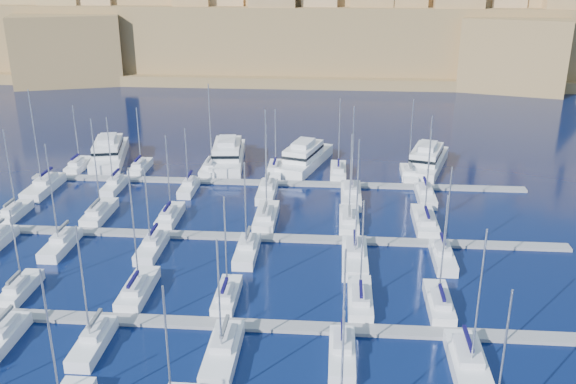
# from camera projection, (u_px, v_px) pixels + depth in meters

# --- Properties ---
(ground) EXTENTS (600.00, 600.00, 0.00)m
(ground) POSITION_uv_depth(u_px,v_px,m) (247.00, 273.00, 79.13)
(ground) COLOR #030A33
(ground) RESTS_ON ground
(pontoon_mid_near) EXTENTS (84.00, 2.00, 0.40)m
(pontoon_mid_near) POSITION_uv_depth(u_px,v_px,m) (231.00, 324.00, 67.88)
(pontoon_mid_near) COLOR slate
(pontoon_mid_near) RESTS_ON ground
(pontoon_mid_far) EXTENTS (84.00, 2.00, 0.40)m
(pontoon_mid_far) POSITION_uv_depth(u_px,v_px,m) (257.00, 237.00, 88.38)
(pontoon_mid_far) COLOR slate
(pontoon_mid_far) RESTS_ON ground
(pontoon_far) EXTENTS (84.00, 2.00, 0.40)m
(pontoon_far) POSITION_uv_depth(u_px,v_px,m) (273.00, 183.00, 108.88)
(pontoon_far) COLOR slate
(pontoon_far) RESTS_ON ground
(sailboat_13) EXTENTS (2.28, 7.62, 10.65)m
(sailboat_13) POSITION_uv_depth(u_px,v_px,m) (20.00, 289.00, 73.96)
(sailboat_13) COLOR silver
(sailboat_13) RESTS_ON ground
(sailboat_14) EXTENTS (2.79, 9.29, 15.63)m
(sailboat_14) POSITION_uv_depth(u_px,v_px,m) (138.00, 289.00, 73.70)
(sailboat_14) COLOR silver
(sailboat_14) RESTS_ON ground
(sailboat_15) EXTENTS (2.41, 8.03, 12.87)m
(sailboat_15) POSITION_uv_depth(u_px,v_px,m) (227.00, 296.00, 72.36)
(sailboat_15) COLOR silver
(sailboat_15) RESTS_ON ground
(sailboat_16) EXTENTS (2.70, 8.99, 12.69)m
(sailboat_16) POSITION_uv_depth(u_px,v_px,m) (360.00, 299.00, 71.69)
(sailboat_16) COLOR silver
(sailboat_16) RESTS_ON ground
(sailboat_17) EXTENTS (2.61, 8.69, 13.64)m
(sailboat_17) POSITION_uv_depth(u_px,v_px,m) (439.00, 303.00, 70.91)
(sailboat_17) COLOR silver
(sailboat_17) RESTS_ON ground
(sailboat_19) EXTENTS (2.58, 8.61, 13.68)m
(sailboat_19) POSITION_uv_depth(u_px,v_px,m) (1.00, 338.00, 64.52)
(sailboat_19) COLOR silver
(sailboat_19) RESTS_ON ground
(sailboat_20) EXTENTS (2.50, 8.32, 13.88)m
(sailboat_20) POSITION_uv_depth(u_px,v_px,m) (93.00, 342.00, 63.95)
(sailboat_20) COLOR silver
(sailboat_20) RESTS_ON ground
(sailboat_21) EXTENTS (2.94, 9.81, 13.41)m
(sailboat_21) POSITION_uv_depth(u_px,v_px,m) (223.00, 352.00, 62.28)
(sailboat_21) COLOR silver
(sailboat_21) RESTS_ON ground
(sailboat_22) EXTENTS (2.53, 8.44, 12.54)m
(sailboat_22) POSITION_uv_depth(u_px,v_px,m) (342.00, 354.00, 62.06)
(sailboat_22) COLOR silver
(sailboat_22) RESTS_ON ground
(sailboat_23) EXTENTS (3.21, 10.71, 15.46)m
(sailboat_23) POSITION_uv_depth(u_px,v_px,m) (469.00, 366.00, 60.13)
(sailboat_23) COLOR silver
(sailboat_23) RESTS_ON ground
(sailboat_24) EXTENTS (2.32, 7.73, 13.65)m
(sailboat_24) POSITION_uv_depth(u_px,v_px,m) (15.00, 212.00, 95.36)
(sailboat_24) COLOR silver
(sailboat_24) RESTS_ON ground
(sailboat_25) EXTENTS (2.78, 9.28, 15.22)m
(sailboat_25) POSITION_uv_depth(u_px,v_px,m) (99.00, 213.00, 95.12)
(sailboat_25) COLOR silver
(sailboat_25) RESTS_ON ground
(sailboat_26) EXTENTS (2.57, 8.57, 13.14)m
(sailboat_26) POSITION_uv_depth(u_px,v_px,m) (170.00, 216.00, 94.01)
(sailboat_26) COLOR silver
(sailboat_26) RESTS_ON ground
(sailboat_27) EXTENTS (3.00, 10.01, 16.92)m
(sailboat_27) POSITION_uv_depth(u_px,v_px,m) (266.00, 217.00, 93.61)
(sailboat_27) COLOR silver
(sailboat_27) RESTS_ON ground
(sailboat_28) EXTENTS (2.80, 9.33, 13.81)m
(sailboat_28) POSITION_uv_depth(u_px,v_px,m) (349.00, 221.00, 92.41)
(sailboat_28) COLOR silver
(sailboat_28) RESTS_ON ground
(sailboat_29) EXTENTS (3.08, 10.26, 14.60)m
(sailboat_29) POSITION_uv_depth(u_px,v_px,m) (425.00, 222.00, 92.03)
(sailboat_29) COLOR silver
(sailboat_29) RESTS_ON ground
(sailboat_31) EXTENTS (2.66, 8.86, 15.01)m
(sailboat_31) POSITION_uv_depth(u_px,v_px,m) (61.00, 244.00, 85.12)
(sailboat_31) COLOR silver
(sailboat_31) RESTS_ON ground
(sailboat_32) EXTENTS (2.60, 8.66, 12.05)m
(sailboat_32) POSITION_uv_depth(u_px,v_px,m) (152.00, 247.00, 84.31)
(sailboat_32) COLOR silver
(sailboat_32) RESTS_ON ground
(sailboat_33) EXTENTS (2.65, 8.83, 13.28)m
(sailboat_33) POSITION_uv_depth(u_px,v_px,m) (247.00, 250.00, 83.29)
(sailboat_33) COLOR silver
(sailboat_33) RESTS_ON ground
(sailboat_34) EXTENTS (3.18, 10.61, 16.79)m
(sailboat_34) POSITION_uv_depth(u_px,v_px,m) (355.00, 257.00, 81.43)
(sailboat_34) COLOR silver
(sailboat_34) RESTS_ON ground
(sailboat_35) EXTENTS (2.55, 8.50, 13.30)m
(sailboat_35) POSITION_uv_depth(u_px,v_px,m) (443.00, 257.00, 81.58)
(sailboat_35) COLOR silver
(sailboat_35) RESTS_ON ground
(sailboat_36) EXTENTS (2.42, 8.07, 12.03)m
(sailboat_36) POSITION_uv_depth(u_px,v_px,m) (79.00, 166.00, 115.94)
(sailboat_36) COLOR silver
(sailboat_36) RESTS_ON ground
(sailboat_37) EXTENTS (2.40, 8.01, 11.82)m
(sailboat_37) POSITION_uv_depth(u_px,v_px,m) (140.00, 167.00, 115.07)
(sailboat_37) COLOR silver
(sailboat_37) RESTS_ON ground
(sailboat_38) EXTENTS (2.83, 9.43, 16.05)m
(sailboat_38) POSITION_uv_depth(u_px,v_px,m) (211.00, 167.00, 114.76)
(sailboat_38) COLOR silver
(sailboat_38) RESTS_ON ground
(sailboat_39) EXTENTS (2.66, 8.86, 11.86)m
(sailboat_39) POSITION_uv_depth(u_px,v_px,m) (275.00, 170.00, 113.66)
(sailboat_39) COLOR silver
(sailboat_39) RESTS_ON ground
(sailboat_40) EXTENTS (2.69, 8.97, 13.95)m
(sailboat_40) POSITION_uv_depth(u_px,v_px,m) (338.00, 171.00, 112.88)
(sailboat_40) COLOR silver
(sailboat_40) RESTS_ON ground
(sailboat_41) EXTENTS (2.48, 8.28, 14.13)m
(sailboat_41) POSITION_uv_depth(u_px,v_px,m) (409.00, 174.00, 111.65)
(sailboat_41) COLOR silver
(sailboat_41) RESTS_ON ground
(sailboat_42) EXTENTS (3.24, 10.80, 17.35)m
(sailboat_42) POSITION_uv_depth(u_px,v_px,m) (44.00, 186.00, 105.59)
(sailboat_42) COLOR silver
(sailboat_42) RESTS_ON ground
(sailboat_43) EXTENTS (2.40, 8.00, 12.75)m
(sailboat_43) POSITION_uv_depth(u_px,v_px,m) (114.00, 186.00, 106.04)
(sailboat_43) COLOR silver
(sailboat_43) RESTS_ON ground
(sailboat_44) EXTENTS (2.26, 7.54, 11.20)m
(sailboat_44) POSITION_uv_depth(u_px,v_px,m) (189.00, 187.00, 105.34)
(sailboat_44) COLOR silver
(sailboat_44) RESTS_ON ground
(sailboat_45) EXTENTS (2.78, 9.26, 12.25)m
(sailboat_45) POSITION_uv_depth(u_px,v_px,m) (267.00, 191.00, 103.58)
(sailboat_45) COLOR silver
(sailboat_45) RESTS_ON ground
(sailboat_46) EXTENTS (3.14, 10.47, 15.55)m
(sailboat_46) POSITION_uv_depth(u_px,v_px,m) (351.00, 195.00, 102.01)
(sailboat_46) COLOR silver
(sailboat_46) RESTS_ON ground
(sailboat_47) EXTENTS (2.67, 8.88, 14.16)m
(sailboat_47) POSITION_uv_depth(u_px,v_px,m) (425.00, 195.00, 101.87)
(sailboat_47) COLOR silver
(sailboat_47) RESTS_ON ground
(motor_yacht_a) EXTENTS (9.26, 18.87, 5.25)m
(motor_yacht_a) POSITION_uv_depth(u_px,v_px,m) (109.00, 152.00, 120.22)
(motor_yacht_a) COLOR silver
(motor_yacht_a) RESTS_ON ground
(motor_yacht_b) EXTENTS (7.41, 19.10, 5.25)m
(motor_yacht_b) POSITION_uv_depth(u_px,v_px,m) (228.00, 155.00, 118.78)
(motor_yacht_b) COLOR silver
(motor_yacht_b) RESTS_ON ground
(motor_yacht_c) EXTENTS (10.11, 18.47, 5.25)m
(motor_yacht_c) POSITION_uv_depth(u_px,v_px,m) (304.00, 157.00, 117.31)
(motor_yacht_c) COLOR silver
(motor_yacht_c) RESTS_ON ground
(motor_yacht_d) EXTENTS (10.08, 18.51, 5.25)m
(motor_yacht_d) POSITION_uv_depth(u_px,v_px,m) (427.00, 160.00, 115.69)
(motor_yacht_d) COLOR silver
(motor_yacht_d) RESTS_ON ground
(fortified_city) EXTENTS (460.00, 108.95, 59.52)m
(fortified_city) POSITION_uv_depth(u_px,v_px,m) (309.00, 20.00, 218.58)
(fortified_city) COLOR brown
(fortified_city) RESTS_ON ground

